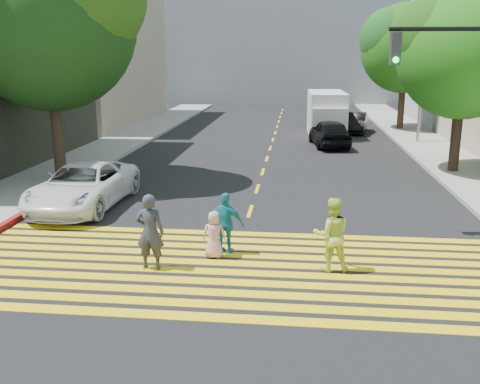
% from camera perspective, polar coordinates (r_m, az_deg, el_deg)
% --- Properties ---
extents(ground, '(120.00, 120.00, 0.00)m').
position_cam_1_polar(ground, '(11.48, -1.64, -10.52)').
color(ground, black).
extents(sidewalk_left, '(3.00, 40.00, 0.15)m').
position_cam_1_polar(sidewalk_left, '(34.15, -10.86, 6.11)').
color(sidewalk_left, gray).
rests_on(sidewalk_left, ground).
extents(sidewalk_right, '(3.00, 60.00, 0.15)m').
position_cam_1_polar(sidewalk_right, '(26.71, 21.44, 3.11)').
color(sidewalk_right, gray).
rests_on(sidewalk_right, ground).
extents(curb_red, '(0.20, 8.00, 0.16)m').
position_cam_1_polar(curb_red, '(18.93, -20.20, -1.07)').
color(curb_red, maroon).
rests_on(curb_red, ground).
extents(crosswalk, '(13.40, 5.30, 0.01)m').
position_cam_1_polar(crosswalk, '(12.64, -0.85, -8.08)').
color(crosswalk, yellow).
rests_on(crosswalk, ground).
extents(lane_line, '(0.12, 34.40, 0.01)m').
position_cam_1_polar(lane_line, '(33.20, 3.66, 5.98)').
color(lane_line, yellow).
rests_on(lane_line, ground).
extents(building_left_tan, '(12.00, 16.00, 10.00)m').
position_cam_1_polar(building_left_tan, '(42.10, -18.85, 13.86)').
color(building_left_tan, tan).
rests_on(building_left_tan, ground).
extents(backdrop_block, '(30.00, 8.00, 12.00)m').
position_cam_1_polar(backdrop_block, '(58.35, 4.96, 15.47)').
color(backdrop_block, gray).
rests_on(backdrop_block, ground).
extents(tree_left, '(8.62, 8.33, 9.42)m').
position_cam_1_polar(tree_left, '(21.97, -19.61, 17.55)').
color(tree_left, black).
rests_on(tree_left, ground).
extents(tree_right_near, '(6.61, 6.29, 7.74)m').
position_cam_1_polar(tree_right_near, '(23.72, 23.07, 14.25)').
color(tree_right_near, black).
rests_on(tree_right_near, ground).
extents(tree_right_far, '(6.65, 6.31, 8.27)m').
position_cam_1_polar(tree_right_far, '(37.10, 17.38, 14.90)').
color(tree_right_far, '#3F2018').
rests_on(tree_right_far, ground).
extents(pedestrian_man, '(0.67, 0.44, 1.80)m').
position_cam_1_polar(pedestrian_man, '(12.48, -9.58, -4.20)').
color(pedestrian_man, '#333541').
rests_on(pedestrian_man, ground).
extents(pedestrian_woman, '(0.93, 0.77, 1.73)m').
position_cam_1_polar(pedestrian_woman, '(12.40, 9.73, -4.49)').
color(pedestrian_woman, '#CBE651').
rests_on(pedestrian_woman, ground).
extents(pedestrian_child, '(0.58, 0.38, 1.18)m').
position_cam_1_polar(pedestrian_child, '(13.09, -2.78, -4.56)').
color(pedestrian_child, '#CC93A3').
rests_on(pedestrian_child, ground).
extents(pedestrian_extra, '(0.98, 0.56, 1.57)m').
position_cam_1_polar(pedestrian_extra, '(13.28, -1.52, -3.37)').
color(pedestrian_extra, teal).
rests_on(pedestrian_extra, ground).
extents(white_sedan, '(2.53, 5.20, 1.42)m').
position_cam_1_polar(white_sedan, '(18.15, -16.38, 0.65)').
color(white_sedan, white).
rests_on(white_sedan, ground).
extents(dark_car_near, '(2.35, 4.57, 1.49)m').
position_cam_1_polar(dark_car_near, '(29.60, 9.54, 6.24)').
color(dark_car_near, black).
rests_on(dark_car_near, ground).
extents(silver_car, '(2.30, 5.10, 1.45)m').
position_cam_1_polar(silver_car, '(41.68, 8.88, 8.55)').
color(silver_car, '#949BA4').
rests_on(silver_car, ground).
extents(dark_car_parked, '(1.99, 4.07, 1.28)m').
position_cam_1_polar(dark_car_parked, '(35.28, 12.16, 7.23)').
color(dark_car_parked, black).
rests_on(dark_car_parked, ground).
extents(white_van, '(2.27, 5.70, 2.66)m').
position_cam_1_polar(white_van, '(33.61, 9.22, 8.09)').
color(white_van, silver).
rests_on(white_van, ground).
extents(street_lamp, '(2.27, 0.56, 10.03)m').
position_cam_1_polar(street_lamp, '(31.47, 18.82, 15.32)').
color(street_lamp, gray).
rests_on(street_lamp, ground).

